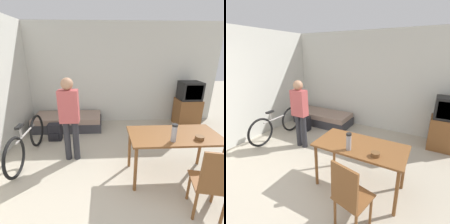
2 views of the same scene
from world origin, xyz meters
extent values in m
cube|color=silver|center=(0.00, 3.41, 1.35)|extent=(5.72, 0.06, 2.70)
cube|color=#333338|center=(-1.30, 2.91, 0.12)|extent=(1.77, 0.78, 0.24)
cube|color=gray|center=(-1.30, 2.91, 0.31)|extent=(1.72, 0.76, 0.14)
cube|color=brown|center=(1.95, 2.96, 0.37)|extent=(0.60, 0.52, 0.74)
cube|color=black|center=(1.95, 2.96, 0.98)|extent=(0.53, 0.47, 0.48)
cube|color=black|center=(1.95, 2.73, 0.98)|extent=(0.44, 0.01, 0.37)
cube|color=brown|center=(0.74, 0.90, 0.76)|extent=(1.40, 0.70, 0.03)
cylinder|color=brown|center=(0.10, 0.60, 0.37)|extent=(0.05, 0.05, 0.74)
cylinder|color=brown|center=(1.37, 0.60, 0.37)|extent=(0.05, 0.05, 0.74)
cylinder|color=brown|center=(0.10, 1.19, 0.37)|extent=(0.05, 0.05, 0.74)
cylinder|color=brown|center=(1.37, 1.19, 0.37)|extent=(0.05, 0.05, 0.74)
cube|color=brown|center=(0.93, 0.21, 0.45)|extent=(0.48, 0.48, 0.02)
cube|color=brown|center=(0.89, 0.03, 0.73)|extent=(0.37, 0.11, 0.52)
cylinder|color=brown|center=(1.13, 0.33, 0.22)|extent=(0.04, 0.04, 0.44)
cylinder|color=brown|center=(0.81, 0.40, 0.22)|extent=(0.04, 0.04, 0.44)
cylinder|color=brown|center=(1.06, 0.02, 0.22)|extent=(0.04, 0.04, 0.44)
cylinder|color=brown|center=(0.74, 0.09, 0.22)|extent=(0.04, 0.04, 0.44)
torus|color=black|center=(-1.81, 2.05, 0.34)|extent=(0.06, 0.69, 0.69)
torus|color=black|center=(-1.81, 1.04, 0.34)|extent=(0.06, 0.69, 0.69)
cylinder|color=gray|center=(-1.81, 1.55, 0.53)|extent=(0.04, 0.79, 0.04)
cylinder|color=gray|center=(-1.81, 1.36, 0.63)|extent=(0.04, 0.04, 0.20)
cube|color=black|center=(-1.81, 1.36, 0.75)|extent=(0.08, 0.20, 0.04)
cylinder|color=#28282D|center=(-1.04, 1.48, 0.39)|extent=(0.12, 0.12, 0.78)
cylinder|color=#28282D|center=(-0.88, 1.48, 0.39)|extent=(0.12, 0.12, 0.78)
cube|color=#B24C4C|center=(-0.96, 1.48, 1.07)|extent=(0.34, 0.20, 0.58)
sphere|color=#A87A5B|center=(-0.96, 1.48, 1.47)|extent=(0.21, 0.21, 0.21)
cylinder|color=#99999E|center=(0.63, 0.69, 0.91)|extent=(0.08, 0.08, 0.26)
cylinder|color=black|center=(0.63, 0.69, 1.02)|extent=(0.08, 0.08, 0.03)
cylinder|color=brown|center=(1.03, 0.71, 0.80)|extent=(0.12, 0.12, 0.06)
cube|color=black|center=(-1.48, 2.26, 0.20)|extent=(0.29, 0.18, 0.40)
cube|color=black|center=(-1.48, 2.15, 0.14)|extent=(0.20, 0.03, 0.14)
camera|label=1|loc=(-0.35, -1.47, 2.01)|focal=28.00mm
camera|label=2|loc=(1.58, -1.36, 2.12)|focal=28.00mm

